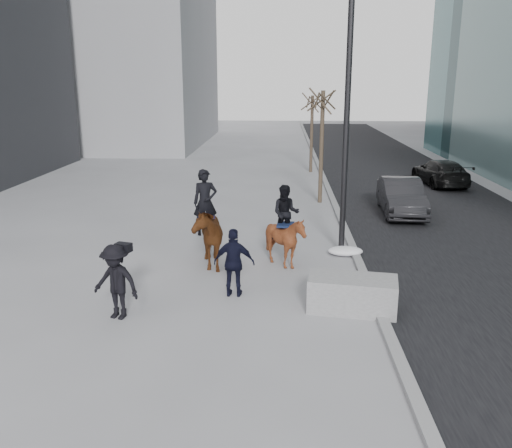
{
  "coord_description": "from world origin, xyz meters",
  "views": [
    {
      "loc": [
        0.68,
        -13.03,
        5.32
      ],
      "look_at": [
        0.0,
        1.2,
        1.5
      ],
      "focal_mm": 38.0,
      "sensor_mm": 36.0,
      "label": 1
    }
  ],
  "objects_px": {
    "planter": "(352,294)",
    "mounted_right": "(285,235)",
    "car_near": "(401,197)",
    "mounted_left": "(205,230)"
  },
  "relations": [
    {
      "from": "car_near",
      "to": "mounted_left",
      "type": "height_order",
      "value": "mounted_left"
    },
    {
      "from": "planter",
      "to": "car_near",
      "type": "distance_m",
      "value": 10.19
    },
    {
      "from": "mounted_left",
      "to": "car_near",
      "type": "bearing_deg",
      "value": 42.99
    },
    {
      "from": "car_near",
      "to": "mounted_left",
      "type": "relative_size",
      "value": 1.54
    },
    {
      "from": "mounted_left",
      "to": "mounted_right",
      "type": "xyz_separation_m",
      "value": [
        2.34,
        -0.05,
        -0.09
      ]
    },
    {
      "from": "planter",
      "to": "car_near",
      "type": "relative_size",
      "value": 0.47
    },
    {
      "from": "planter",
      "to": "mounted_right",
      "type": "distance_m",
      "value": 3.47
    },
    {
      "from": "planter",
      "to": "mounted_right",
      "type": "xyz_separation_m",
      "value": [
        -1.57,
        3.05,
        0.56
      ]
    },
    {
      "from": "car_near",
      "to": "mounted_right",
      "type": "relative_size",
      "value": 1.81
    },
    {
      "from": "car_near",
      "to": "planter",
      "type": "bearing_deg",
      "value": -105.06
    }
  ]
}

